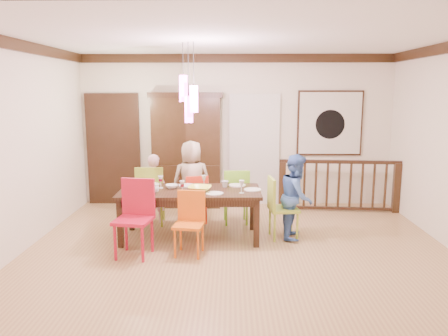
{
  "coord_description": "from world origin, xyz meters",
  "views": [
    {
      "loc": [
        -0.1,
        -5.99,
        2.22
      ],
      "look_at": [
        -0.21,
        0.48,
        1.07
      ],
      "focal_mm": 35.0,
      "sensor_mm": 36.0,
      "label": 1
    }
  ],
  "objects_px": {
    "chair_end_right": "(284,204)",
    "chair_far_left": "(151,191)",
    "balustrade": "(339,185)",
    "person_far_mid": "(192,181)",
    "person_far_left": "(154,188)",
    "dining_table": "(190,195)",
    "person_end_right": "(297,196)",
    "china_hutch": "(187,150)"
  },
  "relations": [
    {
      "from": "chair_far_left",
      "to": "person_far_left",
      "type": "relative_size",
      "value": 0.85
    },
    {
      "from": "dining_table",
      "to": "person_end_right",
      "type": "xyz_separation_m",
      "value": [
        1.61,
        0.06,
        -0.02
      ]
    },
    {
      "from": "chair_end_right",
      "to": "china_hutch",
      "type": "distance_m",
      "value": 2.57
    },
    {
      "from": "person_far_mid",
      "to": "person_far_left",
      "type": "bearing_deg",
      "value": -12.51
    },
    {
      "from": "chair_far_left",
      "to": "person_far_mid",
      "type": "bearing_deg",
      "value": -169.24
    },
    {
      "from": "china_hutch",
      "to": "balustrade",
      "type": "distance_m",
      "value": 2.94
    },
    {
      "from": "chair_far_left",
      "to": "china_hutch",
      "type": "distance_m",
      "value": 1.4
    },
    {
      "from": "chair_end_right",
      "to": "balustrade",
      "type": "bearing_deg",
      "value": -45.04
    },
    {
      "from": "chair_far_left",
      "to": "chair_end_right",
      "type": "xyz_separation_m",
      "value": [
        2.13,
        -0.68,
        -0.04
      ]
    },
    {
      "from": "chair_far_left",
      "to": "person_far_left",
      "type": "bearing_deg",
      "value": -108.57
    },
    {
      "from": "chair_end_right",
      "to": "china_hutch",
      "type": "bearing_deg",
      "value": 34.3
    },
    {
      "from": "balustrade",
      "to": "chair_end_right",
      "type": "bearing_deg",
      "value": -124.16
    },
    {
      "from": "chair_end_right",
      "to": "person_end_right",
      "type": "distance_m",
      "value": 0.22
    },
    {
      "from": "chair_end_right",
      "to": "person_far_mid",
      "type": "distance_m",
      "value": 1.7
    },
    {
      "from": "chair_end_right",
      "to": "balustrade",
      "type": "distance_m",
      "value": 1.95
    },
    {
      "from": "chair_far_left",
      "to": "person_far_mid",
      "type": "height_order",
      "value": "person_far_mid"
    },
    {
      "from": "dining_table",
      "to": "chair_far_left",
      "type": "distance_m",
      "value": 1.01
    },
    {
      "from": "person_end_right",
      "to": "person_far_left",
      "type": "bearing_deg",
      "value": 84.01
    },
    {
      "from": "dining_table",
      "to": "person_far_left",
      "type": "relative_size",
      "value": 1.81
    },
    {
      "from": "chair_far_left",
      "to": "person_far_mid",
      "type": "xyz_separation_m",
      "value": [
        0.67,
        0.16,
        0.12
      ]
    },
    {
      "from": "balustrade",
      "to": "person_far_mid",
      "type": "distance_m",
      "value": 2.76
    },
    {
      "from": "china_hutch",
      "to": "chair_far_left",
      "type": "bearing_deg",
      "value": -111.79
    },
    {
      "from": "china_hutch",
      "to": "person_far_left",
      "type": "height_order",
      "value": "china_hutch"
    },
    {
      "from": "dining_table",
      "to": "person_far_left",
      "type": "height_order",
      "value": "person_far_left"
    },
    {
      "from": "dining_table",
      "to": "person_far_mid",
      "type": "height_order",
      "value": "person_far_mid"
    },
    {
      "from": "dining_table",
      "to": "china_hutch",
      "type": "height_order",
      "value": "china_hutch"
    },
    {
      "from": "chair_end_right",
      "to": "chair_far_left",
      "type": "bearing_deg",
      "value": 65.37
    },
    {
      "from": "person_far_mid",
      "to": "person_end_right",
      "type": "height_order",
      "value": "person_far_mid"
    },
    {
      "from": "person_end_right",
      "to": "chair_end_right",
      "type": "bearing_deg",
      "value": 112.07
    },
    {
      "from": "dining_table",
      "to": "person_end_right",
      "type": "bearing_deg",
      "value": 0.71
    },
    {
      "from": "chair_end_right",
      "to": "china_hutch",
      "type": "height_order",
      "value": "china_hutch"
    },
    {
      "from": "balustrade",
      "to": "chair_far_left",
      "type": "bearing_deg",
      "value": -161.69
    },
    {
      "from": "dining_table",
      "to": "person_far_mid",
      "type": "xyz_separation_m",
      "value": [
        -0.05,
        0.87,
        0.03
      ]
    },
    {
      "from": "chair_far_left",
      "to": "balustrade",
      "type": "distance_m",
      "value": 3.44
    },
    {
      "from": "china_hutch",
      "to": "balustrade",
      "type": "height_order",
      "value": "china_hutch"
    },
    {
      "from": "chair_far_left",
      "to": "china_hutch",
      "type": "relative_size",
      "value": 0.46
    },
    {
      "from": "china_hutch",
      "to": "person_end_right",
      "type": "bearing_deg",
      "value": -45.02
    },
    {
      "from": "chair_far_left",
      "to": "balustrade",
      "type": "relative_size",
      "value": 0.45
    },
    {
      "from": "china_hutch",
      "to": "person_far_mid",
      "type": "distance_m",
      "value": 1.13
    },
    {
      "from": "balustrade",
      "to": "person_far_mid",
      "type": "xyz_separation_m",
      "value": [
        -2.67,
        -0.69,
        0.2
      ]
    },
    {
      "from": "chair_end_right",
      "to": "person_end_right",
      "type": "relative_size",
      "value": 0.73
    },
    {
      "from": "chair_end_right",
      "to": "person_far_left",
      "type": "relative_size",
      "value": 0.8
    }
  ]
}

